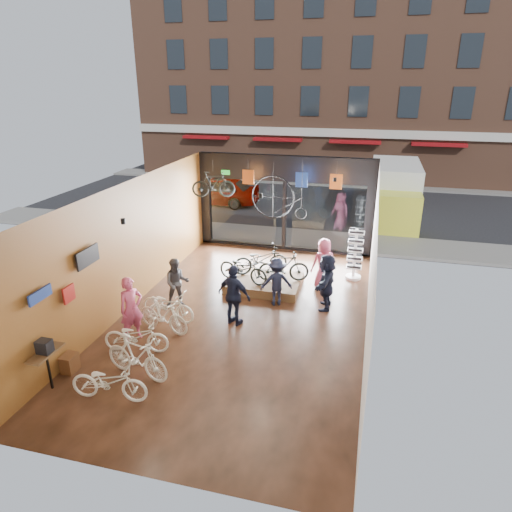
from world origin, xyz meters
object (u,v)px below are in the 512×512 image
(penny_farthing, at_px, (282,199))
(sunglasses_rack, at_px, (355,254))
(customer_3, at_px, (276,282))
(street_car, at_px, (217,190))
(customer_0, at_px, (131,309))
(customer_4, at_px, (324,264))
(floor_bike_1, at_px, (137,357))
(display_bike_left, at_px, (243,268))
(customer_2, at_px, (234,295))
(box_truck, at_px, (394,195))
(floor_bike_4, at_px, (168,305))
(display_bike_right, at_px, (260,260))
(customer_1, at_px, (177,283))
(customer_5, at_px, (326,282))
(display_platform, at_px, (264,283))
(hung_bike, at_px, (213,184))
(floor_bike_0, at_px, (109,382))
(floor_bike_3, at_px, (163,315))
(display_bike_mid, at_px, (283,267))
(floor_bike_2, at_px, (136,336))

(penny_farthing, bearing_deg, sunglasses_rack, -14.58)
(customer_3, bearing_deg, street_car, -83.14)
(customer_0, height_order, customer_4, customer_0)
(floor_bike_1, bearing_deg, display_bike_left, 0.39)
(customer_0, height_order, customer_2, customer_2)
(penny_farthing, bearing_deg, floor_bike_1, -103.28)
(box_truck, xyz_separation_m, customer_2, (-4.51, -11.45, -0.45))
(box_truck, distance_m, sunglasses_rack, 7.51)
(box_truck, relative_size, customer_4, 4.02)
(sunglasses_rack, relative_size, penny_farthing, 0.92)
(street_car, distance_m, floor_bike_4, 13.00)
(display_bike_right, xyz_separation_m, customer_4, (2.14, 0.06, 0.06))
(customer_1, xyz_separation_m, customer_5, (4.38, 1.03, 0.09))
(customer_1, bearing_deg, sunglasses_rack, 8.43)
(floor_bike_1, xyz_separation_m, display_bike_right, (1.47, 5.95, 0.27))
(display_platform, xyz_separation_m, penny_farthing, (0.09, 2.23, 2.35))
(hung_bike, bearing_deg, customer_4, -125.43)
(floor_bike_0, distance_m, floor_bike_3, 2.95)
(box_truck, bearing_deg, hung_bike, -134.57)
(display_bike_right, height_order, sunglasses_rack, sunglasses_rack)
(customer_4, bearing_deg, floor_bike_4, 12.91)
(customer_4, bearing_deg, penny_farthing, -69.83)
(box_truck, bearing_deg, customer_1, -120.98)
(display_bike_left, distance_m, hung_bike, 3.72)
(floor_bike_1, bearing_deg, display_bike_mid, -10.67)
(box_truck, xyz_separation_m, hung_bike, (-6.70, -6.80, 1.58))
(floor_bike_4, height_order, penny_farthing, penny_farthing)
(customer_3, height_order, sunglasses_rack, sunglasses_rack)
(street_car, relative_size, sunglasses_rack, 2.54)
(box_truck, xyz_separation_m, display_bike_right, (-4.52, -8.41, -0.55))
(floor_bike_1, relative_size, customer_5, 1.01)
(floor_bike_0, relative_size, floor_bike_3, 1.06)
(customer_0, bearing_deg, display_bike_right, 8.57)
(customer_2, bearing_deg, floor_bike_3, 43.48)
(customer_3, bearing_deg, customer_5, 164.83)
(floor_bike_1, bearing_deg, box_truck, -10.15)
(street_car, xyz_separation_m, floor_bike_4, (2.87, -12.67, -0.33))
(display_bike_mid, bearing_deg, floor_bike_1, 142.11)
(box_truck, bearing_deg, display_bike_left, -117.90)
(floor_bike_1, xyz_separation_m, hung_bike, (-0.71, 7.56, 2.40))
(floor_bike_2, bearing_deg, penny_farthing, -28.67)
(customer_1, bearing_deg, display_bike_right, 24.77)
(customer_4, bearing_deg, sunglasses_rack, -160.34)
(box_truck, relative_size, display_platform, 2.85)
(box_truck, height_order, customer_5, box_truck)
(street_car, distance_m, customer_4, 11.64)
(display_bike_mid, bearing_deg, display_bike_left, 92.43)
(display_bike_left, xyz_separation_m, display_bike_right, (0.37, 0.83, 0.03))
(floor_bike_0, bearing_deg, penny_farthing, -18.98)
(customer_0, bearing_deg, customer_5, -20.66)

